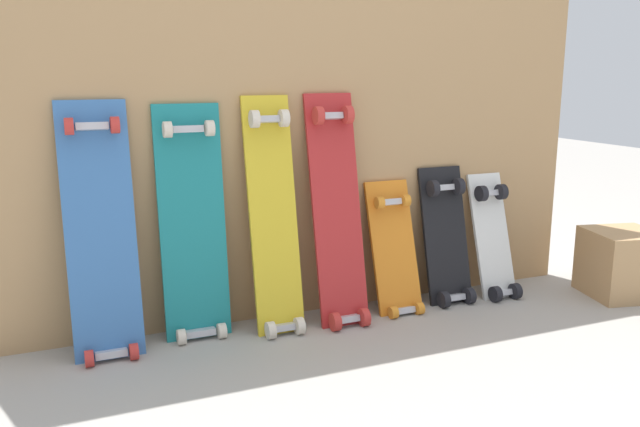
% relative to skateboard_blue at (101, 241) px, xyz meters
% --- Properties ---
extents(ground_plane, '(12.00, 12.00, 0.00)m').
position_rel_skateboard_blue_xyz_m(ground_plane, '(0.79, 0.04, -0.40)').
color(ground_plane, '#9E9991').
extents(plywood_wall_panel, '(2.47, 0.04, 1.47)m').
position_rel_skateboard_blue_xyz_m(plywood_wall_panel, '(0.79, 0.11, 0.34)').
color(plywood_wall_panel, tan).
rests_on(plywood_wall_panel, ground).
extents(skateboard_blue, '(0.23, 0.23, 0.93)m').
position_rel_skateboard_blue_xyz_m(skateboard_blue, '(0.00, 0.00, 0.00)').
color(skateboard_blue, '#386BAD').
rests_on(skateboard_blue, ground).
extents(skateboard_teal, '(0.24, 0.16, 0.91)m').
position_rel_skateboard_blue_xyz_m(skateboard_teal, '(0.32, 0.03, -0.01)').
color(skateboard_teal, '#197A7F').
rests_on(skateboard_teal, ground).
extents(skateboard_yellow, '(0.18, 0.24, 0.94)m').
position_rel_skateboard_blue_xyz_m(skateboard_yellow, '(0.61, -0.01, 0.01)').
color(skateboard_yellow, gold).
rests_on(skateboard_yellow, ground).
extents(skateboard_red, '(0.20, 0.27, 0.94)m').
position_rel_skateboard_blue_xyz_m(skateboard_red, '(0.86, -0.02, 0.01)').
color(skateboard_red, '#B22626').
rests_on(skateboard_red, ground).
extents(skateboard_orange, '(0.19, 0.23, 0.59)m').
position_rel_skateboard_blue_xyz_m(skateboard_orange, '(1.12, -0.01, -0.18)').
color(skateboard_orange, orange).
rests_on(skateboard_orange, ground).
extents(skateboard_black, '(0.20, 0.22, 0.63)m').
position_rel_skateboard_blue_xyz_m(skateboard_black, '(1.38, 0.00, -0.15)').
color(skateboard_black, black).
rests_on(skateboard_black, ground).
extents(skateboard_white, '(0.17, 0.24, 0.59)m').
position_rel_skateboard_blue_xyz_m(skateboard_white, '(1.61, -0.02, -0.17)').
color(skateboard_white, silver).
rests_on(skateboard_white, ground).
extents(wooden_crate, '(0.34, 0.34, 0.29)m').
position_rel_skateboard_blue_xyz_m(wooden_crate, '(2.11, -0.25, -0.26)').
color(wooden_crate, tan).
rests_on(wooden_crate, ground).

